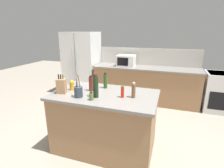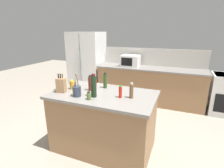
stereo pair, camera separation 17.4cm
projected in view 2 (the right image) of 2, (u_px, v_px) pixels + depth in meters
name	position (u px, v px, depth m)	size (l,w,h in m)	color
ground_plane	(104.00, 147.00, 2.90)	(14.00, 14.00, 0.00)	gray
back_counter_run	(149.00, 85.00, 4.60)	(2.74, 0.66, 0.94)	#936B47
wall_backsplash	(153.00, 57.00, 4.68)	(2.70, 0.03, 0.46)	beige
kitchen_island	(104.00, 121.00, 2.76)	(1.57, 0.94, 0.94)	#936B47
refrigerator	(87.00, 64.00, 5.20)	(0.96, 0.75, 1.82)	white
microwave	(130.00, 61.00, 4.61)	(0.47, 0.39, 0.29)	white
knife_block	(61.00, 85.00, 2.65)	(0.15, 0.13, 0.29)	#A87C54
utensil_crock	(77.00, 91.00, 2.49)	(0.12, 0.12, 0.32)	#333D4C
spice_jar_paprika	(95.00, 83.00, 2.96)	(0.05, 0.05, 0.12)	#B73D1E
spice_jar_oregano	(89.00, 96.00, 2.38)	(0.06, 0.06, 0.12)	#567038
vinegar_bottle	(90.00, 83.00, 2.73)	(0.07, 0.07, 0.25)	maroon
pepper_grinder	(131.00, 91.00, 2.42)	(0.06, 0.06, 0.22)	brown
hot_sauce_bottle	(120.00, 92.00, 2.44)	(0.05, 0.05, 0.18)	red
olive_oil_bottle	(105.00, 81.00, 2.85)	(0.06, 0.06, 0.26)	#2D4C1E
honey_jar	(72.00, 85.00, 2.80)	(0.08, 0.08, 0.15)	gold
wine_bottle	(94.00, 86.00, 2.45)	(0.08, 0.08, 0.34)	black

